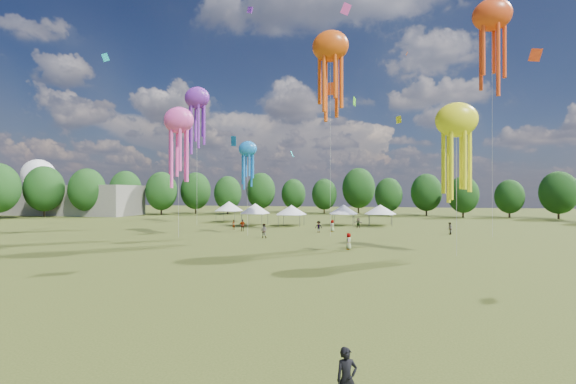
# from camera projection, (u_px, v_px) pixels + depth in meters

# --- Properties ---
(ground) EXTENTS (300.00, 300.00, 0.00)m
(ground) POSITION_uv_depth(u_px,v_px,m) (128.00, 335.00, 15.63)
(ground) COLOR #384416
(ground) RESTS_ON ground
(observer_main) EXTENTS (0.73, 0.64, 1.69)m
(observer_main) POSITION_uv_depth(u_px,v_px,m) (347.00, 379.00, 10.22)
(observer_main) COLOR black
(observer_main) RESTS_ON ground
(spectator_near) EXTENTS (0.94, 0.73, 1.91)m
(spectator_near) POSITION_uv_depth(u_px,v_px,m) (264.00, 231.00, 49.29)
(spectator_near) COLOR gray
(spectator_near) RESTS_ON ground
(spectators_far) EXTENTS (33.40, 25.92, 1.80)m
(spectators_far) POSITION_uv_depth(u_px,v_px,m) (336.00, 227.00, 56.08)
(spectators_far) COLOR gray
(spectators_far) RESTS_ON ground
(festival_tents) EXTENTS (35.89, 12.24, 4.24)m
(festival_tents) POSITION_uv_depth(u_px,v_px,m) (296.00, 208.00, 70.57)
(festival_tents) COLOR #47474C
(festival_tents) RESTS_ON ground
(show_kites) EXTENTS (52.25, 28.22, 32.15)m
(show_kites) POSITION_uv_depth(u_px,v_px,m) (319.00, 89.00, 52.99)
(show_kites) COLOR #FF4BB5
(show_kites) RESTS_ON ground
(small_kites) EXTENTS (66.93, 60.09, 42.25)m
(small_kites) POSITION_uv_depth(u_px,v_px,m) (293.00, 33.00, 57.78)
(small_kites) COLOR #FF4BB5
(small_kites) RESTS_ON ground
(treeline) EXTENTS (201.57, 95.24, 13.43)m
(treeline) POSITION_uv_depth(u_px,v_px,m) (307.00, 190.00, 77.38)
(treeline) COLOR #38281C
(treeline) RESTS_ON ground
(hangar) EXTENTS (40.00, 12.00, 8.00)m
(hangar) POSITION_uv_depth(u_px,v_px,m) (67.00, 200.00, 102.25)
(hangar) COLOR gray
(hangar) RESTS_ON ground
(radome) EXTENTS (9.00, 9.00, 16.00)m
(radome) POSITION_uv_depth(u_px,v_px,m) (38.00, 180.00, 111.78)
(radome) COLOR white
(radome) RESTS_ON ground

